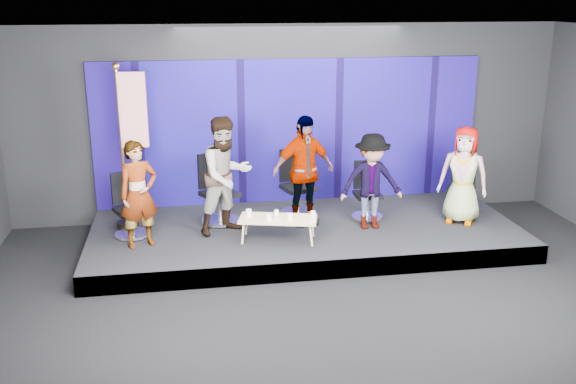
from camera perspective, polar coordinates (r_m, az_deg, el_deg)
name	(u,v)px	position (r m, az deg, el deg)	size (l,w,h in m)	color
ground	(341,312)	(8.55, 4.77, -10.60)	(10.00, 10.00, 0.00)	black
room_walls	(346,129)	(7.73, 5.21, 5.57)	(10.02, 8.02, 3.51)	black
riser	(305,234)	(10.72, 1.53, -3.77)	(7.00, 3.00, 0.30)	black
backdrop	(290,131)	(11.68, 0.22, 5.41)	(7.00, 0.08, 2.60)	#170860
chair_a	(130,216)	(10.44, -13.86, -2.04)	(0.75, 0.75, 1.01)	silver
panelist_a	(139,194)	(9.84, -13.13, -0.20)	(0.60, 0.39, 1.63)	black
chair_b	(218,200)	(10.79, -6.24, -0.72)	(0.88, 0.88, 1.16)	silver
panelist_b	(226,176)	(10.17, -5.52, 1.46)	(0.91, 0.71, 1.88)	black
chair_c	(297,193)	(11.13, 0.78, -0.12)	(0.78, 0.78, 1.13)	silver
panelist_c	(303,171)	(10.51, 1.37, 1.91)	(1.07, 0.45, 1.83)	black
chair_d	(367,200)	(11.05, 7.03, -0.67)	(0.56, 0.56, 0.97)	silver
panelist_d	(371,182)	(10.44, 7.43, 0.93)	(1.02, 0.58, 1.57)	black
chair_e	(460,194)	(11.61, 15.08, -0.20)	(0.79, 0.79, 1.01)	silver
panelist_e	(463,175)	(10.99, 15.32, 1.46)	(0.80, 0.52, 1.64)	black
coffee_table	(278,220)	(9.94, -0.89, -2.47)	(1.28, 0.79, 0.37)	tan
mug_a	(249,213)	(10.01, -3.50, -1.86)	(0.09, 0.09, 0.11)	silver
mug_b	(269,217)	(9.83, -1.70, -2.20)	(0.09, 0.09, 0.10)	silver
mug_c	(276,213)	(10.02, -1.03, -1.86)	(0.07, 0.07, 0.09)	silver
mug_d	(290,217)	(9.83, 0.15, -2.20)	(0.08, 0.08, 0.10)	silver
mug_e	(313,214)	(9.96, 2.24, -1.97)	(0.08, 0.08, 0.09)	silver
flag_stand	(130,143)	(10.46, -13.87, 4.22)	(0.61, 0.36, 2.69)	black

